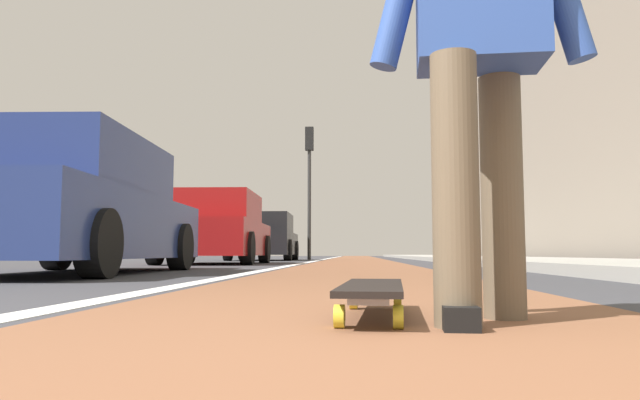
{
  "coord_description": "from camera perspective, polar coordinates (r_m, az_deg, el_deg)",
  "views": [
    {
      "loc": [
        -1.08,
        -0.0,
        0.22
      ],
      "look_at": [
        9.86,
        0.66,
        1.2
      ],
      "focal_mm": 33.66,
      "sensor_mm": 36.0,
      "label": 1
    }
  ],
  "objects": [
    {
      "name": "building_facade",
      "position": [
        24.3,
        18.21,
        5.71
      ],
      "size": [
        40.0,
        1.2,
        9.34
      ],
      "primitive_type": "cube",
      "color": "gray",
      "rests_on": "ground"
    },
    {
      "name": "skateboard",
      "position": [
        2.07,
        5.01,
        -8.54
      ],
      "size": [
        0.85,
        0.25,
        0.11
      ],
      "color": "yellow",
      "rests_on": "ground"
    },
    {
      "name": "skater_person",
      "position": [
        2.08,
        14.83,
        15.29
      ],
      "size": [
        0.45,
        0.72,
        1.64
      ],
      "color": "brown",
      "rests_on": "ground"
    },
    {
      "name": "ground_plane",
      "position": [
        11.08,
        3.48,
        -6.22
      ],
      "size": [
        80.0,
        80.0,
        0.0
      ],
      "primitive_type": "plane",
      "color": "#38383D"
    },
    {
      "name": "parked_car_far",
      "position": [
        19.23,
        -5.39,
        -3.61
      ],
      "size": [
        4.28,
        2.09,
        1.48
      ],
      "color": "black",
      "rests_on": "ground"
    },
    {
      "name": "pedestrian_distant",
      "position": [
        16.76,
        13.82,
        -2.59
      ],
      "size": [
        0.45,
        0.69,
        1.59
      ],
      "color": "brown",
      "rests_on": "ground"
    },
    {
      "name": "sidewalk_curb",
      "position": [
        19.42,
        14.23,
        -5.42
      ],
      "size": [
        52.0,
        3.2,
        0.12
      ],
      "primitive_type": "cube",
      "color": "#9E9B93",
      "rests_on": "ground"
    },
    {
      "name": "parked_car_near",
      "position": [
        7.08,
        -22.42,
        -0.84
      ],
      "size": [
        4.47,
        1.99,
        1.47
      ],
      "color": "navy",
      "rests_on": "ground"
    },
    {
      "name": "traffic_light",
      "position": [
        20.46,
        -1.02,
        3.04
      ],
      "size": [
        0.33,
        0.28,
        4.53
      ],
      "color": "#2D2D2D",
      "rests_on": "ground"
    },
    {
      "name": "lane_stripe_white",
      "position": [
        21.12,
        0.25,
        -5.69
      ],
      "size": [
        52.0,
        0.16,
        0.01
      ],
      "primitive_type": "cube",
      "color": "silver",
      "rests_on": "ground"
    },
    {
      "name": "parked_car_mid",
      "position": [
        12.76,
        -9.97,
        -2.83
      ],
      "size": [
        4.07,
        2.06,
        1.48
      ],
      "color": "maroon",
      "rests_on": "ground"
    },
    {
      "name": "bike_lane_paint",
      "position": [
        25.08,
        3.48,
        -5.59
      ],
      "size": [
        56.0,
        2.07,
        0.0
      ],
      "primitive_type": "cube",
      "color": "brown",
      "rests_on": "ground"
    }
  ]
}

